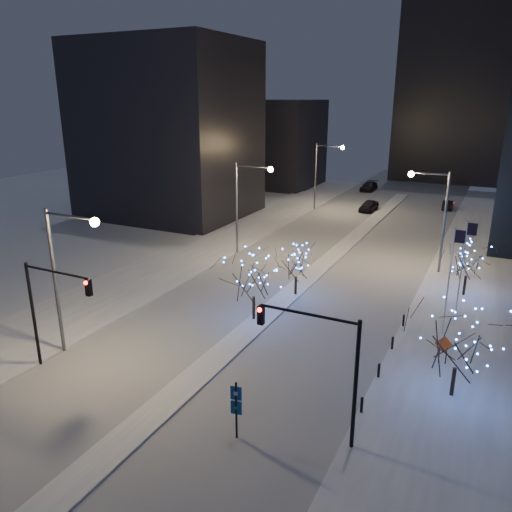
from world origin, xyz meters
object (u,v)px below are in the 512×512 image
Objects in this scene: street_lamp_w_far at (322,167)px; car_mid at (448,205)px; street_lamp_w_near at (65,264)px; street_lamp_w_mid at (245,196)px; holiday_tree_plaza_far at (468,260)px; construction_sign at (444,347)px; traffic_signal_east at (325,357)px; street_lamp_east at (436,208)px; holiday_tree_median_far at (296,262)px; wayfinding_sign at (236,404)px; car_far at (369,186)px; car_near at (369,206)px; traffic_signal_west at (49,301)px; holiday_tree_median_near at (254,276)px; holiday_tree_plaza_near at (459,340)px.

street_lamp_w_far is 20.52m from car_mid.
street_lamp_w_near is 1.00× the size of street_lamp_w_mid.
holiday_tree_plaza_far reaches higher than construction_sign.
traffic_signal_east is at bearing -101.45° from holiday_tree_plaza_far.
street_lamp_east reaches higher than holiday_tree_median_far.
wayfinding_sign is (-3.43, -62.04, 1.28)m from car_mid.
construction_sign is at bearing -70.62° from car_far.
car_near is (-11.12, 53.54, -3.94)m from traffic_signal_east.
street_lamp_w_mid is at bearing 60.95° from car_mid.
traffic_signal_east is 54.82m from car_near.
car_far is at bearing 113.31° from holiday_tree_plaza_far.
traffic_signal_west is 1.25× the size of car_far.
wayfinding_sign is at bearing 84.67° from car_mid.
street_lamp_w_near is 3.09× the size of wayfinding_sign.
street_lamp_w_near is 1.66× the size of holiday_tree_median_near.
holiday_tree_plaza_near is at bearing -36.63° from holiday_tree_median_far.
car_far is at bearing 111.71° from street_lamp_east.
construction_sign is (3.43, -18.50, -5.13)m from street_lamp_east.
traffic_signal_west is at bearing -176.71° from traffic_signal_east.
holiday_tree_median_far is (1.00, 6.18, -0.63)m from holiday_tree_median_near.
traffic_signal_east is 60.40m from car_mid.
street_lamp_w_far is at bearing 114.78° from construction_sign.
street_lamp_w_near is at bearing 71.50° from car_mid.
car_near is (6.76, 52.53, -5.67)m from street_lamp_w_near.
holiday_tree_median_far is (2.68, -36.19, 2.25)m from car_near.
holiday_tree_plaza_far is (20.19, -46.85, 2.49)m from car_far.
street_lamp_w_near and street_lamp_w_far have the same top height.
traffic_signal_east is (17.88, -51.00, -1.74)m from street_lamp_w_far.
street_lamp_w_mid is 5.14× the size of construction_sign.
street_lamp_w_far is 40.82m from holiday_tree_median_near.
car_far is 63.27m from construction_sign.
car_mid is (17.37, 9.25, -5.80)m from street_lamp_w_far.
holiday_tree_plaza_far is at bearing 45.02° from street_lamp_w_near.
construction_sign reaches higher than car_mid.
car_mid is (17.37, 34.25, -5.80)m from street_lamp_w_mid.
holiday_tree_median_near is at bearing 56.86° from traffic_signal_west.
street_lamp_w_far reaches higher than car_near.
car_far is (1.99, 71.55, -3.95)m from traffic_signal_west.
street_lamp_w_near and street_lamp_w_mid have the same top height.
holiday_tree_median_far is at bearing -129.42° from street_lamp_east.
traffic_signal_east is 24.22m from holiday_tree_plaza_far.
construction_sign is at bearing -65.71° from car_near.
holiday_tree_median_near is 14.23m from construction_sign.
street_lamp_w_mid is at bearing -171.04° from street_lamp_east.
construction_sign is (5.08, -49.75, 0.62)m from car_mid.
street_lamp_w_mid is 31.60m from traffic_signal_east.
holiday_tree_median_far is at bearing -81.57° from car_far.
holiday_tree_plaza_far is 2.50× the size of construction_sign.
street_lamp_w_mid is 1.66× the size of holiday_tree_median_near.
wayfinding_sign is at bearing -108.93° from holiday_tree_plaza_far.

